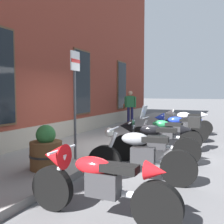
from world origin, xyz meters
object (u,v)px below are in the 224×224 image
(motorcycle_blue_sport, at_px, (176,126))
(motorcycle_white_sport, at_px, (184,121))
(motorcycle_red_sport, at_px, (94,180))
(motorcycle_green_touring, at_px, (168,132))
(barrel_planter, at_px, (46,151))
(motorcycle_grey_naked, at_px, (139,156))
(parking_sign, at_px, (75,90))
(motorcycle_black_sport, at_px, (151,139))
(pedestrian_striped_shirt, at_px, (130,105))

(motorcycle_blue_sport, distance_m, motorcycle_white_sport, 1.57)
(motorcycle_red_sport, distance_m, motorcycle_green_touring, 4.69)
(motorcycle_blue_sport, xyz_separation_m, barrel_planter, (-4.89, 1.75, -0.04))
(motorcycle_grey_naked, distance_m, barrel_planter, 1.91)
(motorcycle_grey_naked, bearing_deg, parking_sign, 72.44)
(motorcycle_green_touring, relative_size, motorcycle_blue_sport, 1.08)
(motorcycle_blue_sport, bearing_deg, motorcycle_grey_naked, -178.43)
(motorcycle_grey_naked, height_order, parking_sign, parking_sign)
(motorcycle_grey_naked, bearing_deg, motorcycle_white_sport, 0.72)
(motorcycle_black_sport, height_order, motorcycle_white_sport, motorcycle_black_sport)
(parking_sign, bearing_deg, motorcycle_black_sport, -60.24)
(motorcycle_red_sport, distance_m, motorcycle_black_sport, 3.07)
(motorcycle_white_sport, height_order, parking_sign, parking_sign)
(barrel_planter, bearing_deg, pedestrian_striped_shirt, 8.05)
(motorcycle_grey_naked, xyz_separation_m, motorcycle_green_touring, (3.07, 0.09, 0.05))
(motorcycle_green_touring, bearing_deg, motorcycle_grey_naked, -178.34)
(motorcycle_green_touring, distance_m, motorcycle_blue_sport, 1.47)
(motorcycle_green_touring, relative_size, parking_sign, 0.87)
(motorcycle_grey_naked, xyz_separation_m, parking_sign, (0.55, 1.73, 1.27))
(barrel_planter, bearing_deg, motorcycle_blue_sport, -19.72)
(motorcycle_red_sport, height_order, parking_sign, parking_sign)
(motorcycle_red_sport, xyz_separation_m, motorcycle_green_touring, (4.69, -0.02, 0.00))
(motorcycle_grey_naked, height_order, barrel_planter, barrel_planter)
(motorcycle_black_sport, bearing_deg, motorcycle_blue_sport, -0.72)
(pedestrian_striped_shirt, bearing_deg, barrel_planter, -171.95)
(motorcycle_white_sport, xyz_separation_m, parking_sign, (-5.56, 1.65, 1.20))
(motorcycle_grey_naked, bearing_deg, barrel_planter, 100.59)
(motorcycle_red_sport, xyz_separation_m, motorcycle_blue_sport, (6.16, 0.02, 0.01))
(motorcycle_grey_naked, height_order, pedestrian_striped_shirt, pedestrian_striped_shirt)
(motorcycle_green_touring, distance_m, parking_sign, 3.25)
(motorcycle_green_touring, height_order, motorcycle_white_sport, motorcycle_green_touring)
(pedestrian_striped_shirt, bearing_deg, motorcycle_green_touring, -148.86)
(motorcycle_grey_naked, relative_size, barrel_planter, 2.31)
(motorcycle_grey_naked, height_order, motorcycle_white_sport, motorcycle_white_sport)
(motorcycle_red_sport, relative_size, motorcycle_white_sport, 1.08)
(motorcycle_blue_sport, bearing_deg, motorcycle_white_sport, -1.71)
(motorcycle_white_sport, bearing_deg, motorcycle_blue_sport, 178.29)
(motorcycle_red_sport, xyz_separation_m, barrel_planter, (1.27, 1.77, -0.03))
(motorcycle_red_sport, relative_size, motorcycle_black_sport, 1.02)
(motorcycle_green_touring, bearing_deg, motorcycle_red_sport, 179.80)
(motorcycle_white_sport, bearing_deg, motorcycle_black_sport, 178.95)
(motorcycle_green_touring, xyz_separation_m, motorcycle_blue_sport, (1.47, 0.03, 0.00))
(motorcycle_grey_naked, xyz_separation_m, motorcycle_blue_sport, (4.54, 0.12, 0.05))
(motorcycle_white_sport, bearing_deg, motorcycle_red_sport, 179.79)
(motorcycle_grey_naked, height_order, motorcycle_blue_sport, motorcycle_grey_naked)
(motorcycle_green_touring, height_order, barrel_planter, motorcycle_green_touring)
(motorcycle_black_sport, bearing_deg, motorcycle_green_touring, -2.60)
(parking_sign, bearing_deg, motorcycle_white_sport, -16.57)
(motorcycle_red_sport, xyz_separation_m, motorcycle_black_sport, (3.07, 0.06, 0.03))
(motorcycle_black_sport, bearing_deg, motorcycle_grey_naked, -173.57)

